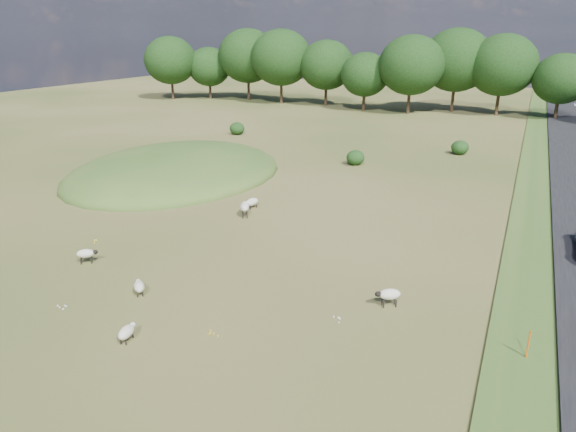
% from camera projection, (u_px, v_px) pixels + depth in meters
% --- Properties ---
extents(ground, '(160.00, 160.00, 0.00)m').
position_uv_depth(ground, '(346.00, 167.00, 44.45)').
color(ground, '#324916').
rests_on(ground, ground).
extents(mound, '(16.00, 20.00, 4.00)m').
position_uv_depth(mound, '(176.00, 173.00, 42.44)').
color(mound, '#33561E').
rests_on(mound, ground).
extents(treeline, '(96.28, 14.66, 11.70)m').
position_uv_depth(treeline, '(422.00, 65.00, 72.83)').
color(treeline, black).
rests_on(treeline, ground).
extents(shrubs, '(26.06, 9.77, 1.38)m').
position_uv_depth(shrubs, '(339.00, 142.00, 51.12)').
color(shrubs, black).
rests_on(shrubs, ground).
extents(marker_post, '(0.06, 0.06, 1.20)m').
position_uv_depth(marker_post, '(528.00, 346.00, 18.10)').
color(marker_post, '#D8590C').
rests_on(marker_post, ground).
extents(sheep_0, '(1.14, 0.90, 0.81)m').
position_uv_depth(sheep_0, '(389.00, 294.00, 21.72)').
color(sheep_0, beige).
rests_on(sheep_0, ground).
extents(sheep_1, '(0.97, 0.97, 0.60)m').
position_uv_depth(sheep_1, '(139.00, 286.00, 22.80)').
color(sheep_1, beige).
rests_on(sheep_1, ground).
extents(sheep_2, '(1.03, 1.29, 0.92)m').
position_uv_depth(sheep_2, '(245.00, 207.00, 32.33)').
color(sheep_2, beige).
rests_on(sheep_2, ground).
extents(sheep_3, '(0.78, 1.26, 0.70)m').
position_uv_depth(sheep_3, '(252.00, 202.00, 33.90)').
color(sheep_3, beige).
rests_on(sheep_3, ground).
extents(sheep_4, '(1.03, 0.89, 0.76)m').
position_uv_depth(sheep_4, '(86.00, 254.00, 25.81)').
color(sheep_4, beige).
rests_on(sheep_4, ground).
extents(sheep_5, '(0.61, 1.08, 0.60)m').
position_uv_depth(sheep_5, '(127.00, 332.00, 19.35)').
color(sheep_5, beige).
rests_on(sheep_5, ground).
extents(car_2, '(2.48, 5.37, 1.49)m').
position_uv_depth(car_2, '(561.00, 94.00, 87.40)').
color(car_2, white).
rests_on(car_2, road).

